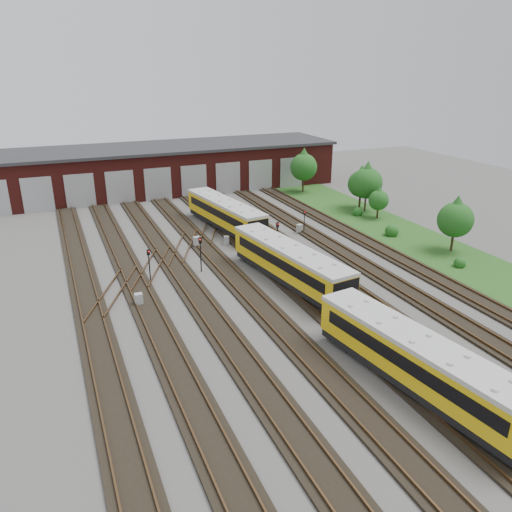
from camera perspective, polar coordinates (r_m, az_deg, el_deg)
name	(u,v)px	position (r m, az deg, el deg)	size (l,w,h in m)	color
ground	(280,299)	(39.50, 2.76, -4.90)	(120.00, 120.00, 0.00)	#4B4946
track_network	(275,295)	(39.87, 2.18, -4.46)	(30.40, 70.00, 0.33)	black
maintenance_shed	(162,168)	(74.91, -10.68, 9.88)	(51.00, 12.50, 6.35)	#541815
grass_verge	(397,232)	(57.01, 15.80, 2.63)	(8.00, 55.00, 0.05)	#27531B
metro_train	(290,263)	(41.55, 3.86, -0.80)	(4.52, 46.45, 2.94)	black
signal_mast_0	(149,262)	(42.31, -12.12, -0.66)	(0.28, 0.27, 3.05)	black
signal_mast_1	(200,250)	(43.97, -6.36, 0.71)	(0.30, 0.29, 3.23)	black
signal_mast_2	(277,234)	(48.14, 2.47, 2.58)	(0.29, 0.27, 3.16)	black
signal_mast_3	(304,219)	(54.14, 5.55, 4.22)	(0.24, 0.22, 2.60)	black
relay_cabinet_0	(139,300)	(39.20, -13.25, -4.88)	(0.60, 0.50, 1.00)	#A3A6A8
relay_cabinet_1	(197,242)	(50.57, -6.76, 1.60)	(0.66, 0.55, 1.10)	#A3A6A8
relay_cabinet_2	(292,281)	(41.35, 4.09, -2.84)	(0.67, 0.56, 1.11)	#A3A6A8
relay_cabinet_3	(226,240)	(51.13, -3.40, 1.80)	(0.53, 0.44, 0.88)	#A3A6A8
relay_cabinet_4	(299,229)	(54.81, 4.98, 3.14)	(0.57, 0.48, 0.96)	#A3A6A8
tree_0	(304,164)	(72.22, 5.48, 10.44)	(3.83, 3.83, 6.34)	#2E2115
tree_1	(361,181)	(64.88, 11.94, 8.42)	(3.36, 3.36, 5.57)	#2E2115
tree_2	(367,179)	(63.36, 12.58, 8.53)	(3.82, 3.82, 6.33)	#2E2115
tree_3	(379,198)	(61.04, 13.86, 6.47)	(2.38, 2.38, 3.95)	#2E2115
tree_4	(456,216)	(51.89, 21.89, 4.30)	(3.43, 3.43, 5.68)	#2E2115
bush_0	(460,262)	(48.92, 22.29, -0.59)	(1.07, 1.07, 1.07)	#184B15
bush_1	(392,229)	(55.51, 15.28, 2.96)	(1.46, 1.46, 1.46)	#184B15
bush_2	(358,211)	(62.20, 11.55, 5.10)	(1.23, 1.23, 1.23)	#184B15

